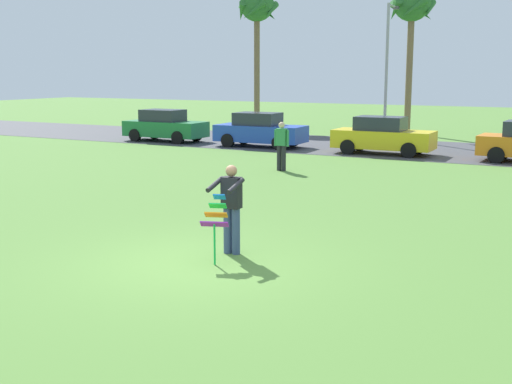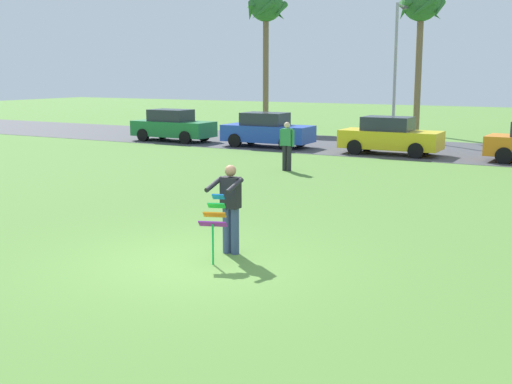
{
  "view_description": "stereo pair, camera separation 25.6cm",
  "coord_description": "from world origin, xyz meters",
  "px_view_note": "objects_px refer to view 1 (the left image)",
  "views": [
    {
      "loc": [
        6.45,
        -9.84,
        3.46
      ],
      "look_at": [
        0.26,
        1.89,
        1.05
      ],
      "focal_mm": 46.38,
      "sensor_mm": 36.0,
      "label": 1
    },
    {
      "loc": [
        6.67,
        -9.71,
        3.46
      ],
      "look_at": [
        0.26,
        1.89,
        1.05
      ],
      "focal_mm": 46.38,
      "sensor_mm": 36.0,
      "label": 2
    }
  ],
  "objects_px": {
    "person_kite_flyer": "(231,206)",
    "palm_tree_left_near": "(257,10)",
    "parked_car_yellow": "(383,136)",
    "parked_car_green": "(165,126)",
    "parked_car_blue": "(260,130)",
    "palm_tree_right_near": "(412,9)",
    "streetlight_pole": "(388,62)",
    "kite_held": "(216,218)",
    "person_walker_near": "(281,145)"
  },
  "relations": [
    {
      "from": "palm_tree_left_near",
      "to": "person_walker_near",
      "type": "relative_size",
      "value": 4.98
    },
    {
      "from": "parked_car_yellow",
      "to": "palm_tree_left_near",
      "type": "relative_size",
      "value": 0.49
    },
    {
      "from": "palm_tree_left_near",
      "to": "palm_tree_right_near",
      "type": "xyz_separation_m",
      "value": [
        9.58,
        0.18,
        -0.29
      ]
    },
    {
      "from": "palm_tree_right_near",
      "to": "parked_car_green",
      "type": "bearing_deg",
      "value": -134.03
    },
    {
      "from": "streetlight_pole",
      "to": "person_walker_near",
      "type": "xyz_separation_m",
      "value": [
        0.4,
        -13.76,
        -3.06
      ]
    },
    {
      "from": "kite_held",
      "to": "person_kite_flyer",
      "type": "bearing_deg",
      "value": 94.38
    },
    {
      "from": "parked_car_blue",
      "to": "streetlight_pole",
      "type": "relative_size",
      "value": 0.61
    },
    {
      "from": "parked_car_blue",
      "to": "streetlight_pole",
      "type": "xyz_separation_m",
      "value": [
        3.77,
        7.41,
        3.22
      ]
    },
    {
      "from": "kite_held",
      "to": "parked_car_green",
      "type": "distance_m",
      "value": 21.94
    },
    {
      "from": "streetlight_pole",
      "to": "person_kite_flyer",
      "type": "bearing_deg",
      "value": -79.91
    },
    {
      "from": "person_kite_flyer",
      "to": "palm_tree_left_near",
      "type": "height_order",
      "value": "palm_tree_left_near"
    },
    {
      "from": "kite_held",
      "to": "person_walker_near",
      "type": "relative_size",
      "value": 0.71
    },
    {
      "from": "parked_car_green",
      "to": "parked_car_blue",
      "type": "height_order",
      "value": "same"
    },
    {
      "from": "person_kite_flyer",
      "to": "parked_car_green",
      "type": "bearing_deg",
      "value": 128.94
    },
    {
      "from": "parked_car_green",
      "to": "parked_car_blue",
      "type": "distance_m",
      "value": 5.41
    },
    {
      "from": "person_walker_near",
      "to": "parked_car_green",
      "type": "bearing_deg",
      "value": 146.46
    },
    {
      "from": "kite_held",
      "to": "person_walker_near",
      "type": "height_order",
      "value": "person_walker_near"
    },
    {
      "from": "kite_held",
      "to": "palm_tree_right_near",
      "type": "height_order",
      "value": "palm_tree_right_near"
    },
    {
      "from": "parked_car_blue",
      "to": "parked_car_green",
      "type": "bearing_deg",
      "value": 179.99
    },
    {
      "from": "kite_held",
      "to": "parked_car_yellow",
      "type": "distance_m",
      "value": 17.43
    },
    {
      "from": "person_kite_flyer",
      "to": "palm_tree_right_near",
      "type": "bearing_deg",
      "value": 98.11
    },
    {
      "from": "parked_car_yellow",
      "to": "person_walker_near",
      "type": "xyz_separation_m",
      "value": [
        -1.74,
        -6.35,
        0.16
      ]
    },
    {
      "from": "parked_car_green",
      "to": "person_walker_near",
      "type": "height_order",
      "value": "person_walker_near"
    },
    {
      "from": "kite_held",
      "to": "streetlight_pole",
      "type": "distance_m",
      "value": 25.27
    },
    {
      "from": "parked_car_yellow",
      "to": "parked_car_green",
      "type": "bearing_deg",
      "value": 180.0
    },
    {
      "from": "palm_tree_left_near",
      "to": "person_walker_near",
      "type": "bearing_deg",
      "value": -59.57
    },
    {
      "from": "parked_car_yellow",
      "to": "palm_tree_right_near",
      "type": "height_order",
      "value": "palm_tree_right_near"
    },
    {
      "from": "kite_held",
      "to": "parked_car_green",
      "type": "height_order",
      "value": "parked_car_green"
    },
    {
      "from": "parked_car_yellow",
      "to": "person_walker_near",
      "type": "relative_size",
      "value": 2.44
    },
    {
      "from": "person_kite_flyer",
      "to": "parked_car_blue",
      "type": "bearing_deg",
      "value": 115.8
    },
    {
      "from": "person_kite_flyer",
      "to": "streetlight_pole",
      "type": "bearing_deg",
      "value": 100.09
    },
    {
      "from": "person_kite_flyer",
      "to": "palm_tree_left_near",
      "type": "bearing_deg",
      "value": 116.81
    },
    {
      "from": "parked_car_blue",
      "to": "kite_held",
      "type": "bearing_deg",
      "value": -64.9
    },
    {
      "from": "palm_tree_left_near",
      "to": "streetlight_pole",
      "type": "relative_size",
      "value": 1.23
    },
    {
      "from": "streetlight_pole",
      "to": "kite_held",
      "type": "bearing_deg",
      "value": -80.05
    },
    {
      "from": "parked_car_green",
      "to": "palm_tree_left_near",
      "type": "relative_size",
      "value": 0.49
    },
    {
      "from": "kite_held",
      "to": "parked_car_blue",
      "type": "distance_m",
      "value": 19.09
    },
    {
      "from": "palm_tree_left_near",
      "to": "palm_tree_right_near",
      "type": "relative_size",
      "value": 1.04
    },
    {
      "from": "parked_car_yellow",
      "to": "palm_tree_left_near",
      "type": "distance_m",
      "value": 16.24
    },
    {
      "from": "parked_car_green",
      "to": "palm_tree_right_near",
      "type": "height_order",
      "value": "palm_tree_right_near"
    },
    {
      "from": "parked_car_yellow",
      "to": "palm_tree_left_near",
      "type": "bearing_deg",
      "value": 138.85
    },
    {
      "from": "person_kite_flyer",
      "to": "parked_car_blue",
      "type": "relative_size",
      "value": 0.41
    },
    {
      "from": "kite_held",
      "to": "palm_tree_left_near",
      "type": "bearing_deg",
      "value": 116.35
    },
    {
      "from": "palm_tree_right_near",
      "to": "parked_car_yellow",
      "type": "bearing_deg",
      "value": -80.63
    },
    {
      "from": "parked_car_green",
      "to": "parked_car_blue",
      "type": "relative_size",
      "value": 0.99
    },
    {
      "from": "parked_car_yellow",
      "to": "palm_tree_left_near",
      "type": "xyz_separation_m",
      "value": [
        -11.23,
        9.81,
        6.42
      ]
    },
    {
      "from": "person_kite_flyer",
      "to": "kite_held",
      "type": "distance_m",
      "value": 0.65
    },
    {
      "from": "streetlight_pole",
      "to": "person_walker_near",
      "type": "relative_size",
      "value": 4.05
    },
    {
      "from": "person_kite_flyer",
      "to": "streetlight_pole",
      "type": "relative_size",
      "value": 0.25
    },
    {
      "from": "streetlight_pole",
      "to": "parked_car_yellow",
      "type": "bearing_deg",
      "value": -73.92
    }
  ]
}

